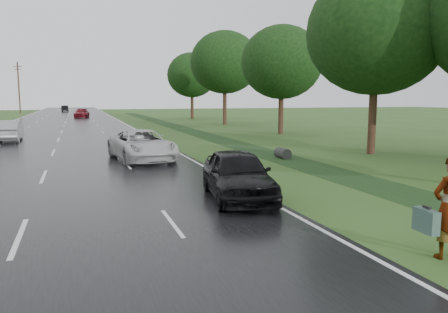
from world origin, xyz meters
name	(u,v)px	position (x,y,z in m)	size (l,w,h in m)	color
ground	(19,239)	(0.00, 0.00, 0.00)	(220.00, 220.00, 0.00)	#2C4B1A
road	(65,124)	(0.00, 45.00, 0.02)	(14.00, 180.00, 0.04)	black
edge_stripe_east	(123,123)	(6.75, 45.00, 0.04)	(0.12, 180.00, 0.01)	silver
edge_stripe_west	(2,125)	(-6.75, 45.00, 0.04)	(0.12, 180.00, 0.01)	silver
center_line	(65,124)	(0.00, 45.00, 0.04)	(0.12, 180.00, 0.01)	silver
drainage_ditch	(228,142)	(11.50, 18.71, 0.04)	(2.20, 120.00, 0.56)	black
utility_pole_distant	(19,87)	(-9.20, 85.00, 5.20)	(1.60, 0.26, 10.00)	#322014
tree_east_b	(376,32)	(17.00, 10.00, 6.68)	(7.60, 7.60, 10.11)	#322014
tree_east_c	(282,62)	(18.20, 24.00, 6.14)	(7.00, 7.00, 9.29)	#322014
tree_east_d	(225,62)	(17.80, 38.00, 7.15)	(8.00, 8.00, 10.76)	#322014
tree_east_f	(192,75)	(17.50, 52.00, 6.37)	(7.20, 7.20, 9.62)	#322014
white_pickup	(142,145)	(4.38, 11.40, 0.79)	(2.50, 5.43, 1.51)	#BDBDBD
dark_sedan	(238,174)	(6.00, 2.00, 0.81)	(1.81, 4.49, 1.53)	black
silver_sedan	(8,131)	(-3.32, 24.06, 0.79)	(1.59, 4.57, 1.50)	#96999E
far_car_red	(82,113)	(2.14, 60.58, 0.74)	(1.96, 4.82, 1.40)	maroon
far_car_dark	(65,108)	(-1.00, 93.25, 0.71)	(1.42, 4.06, 1.34)	black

